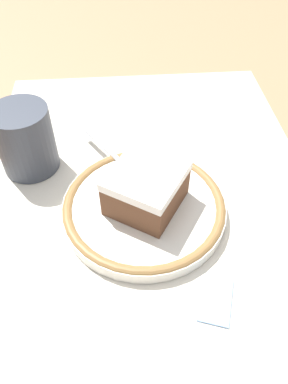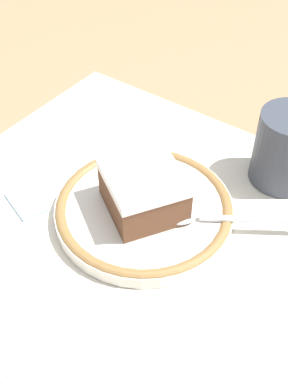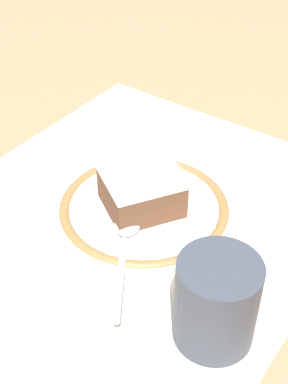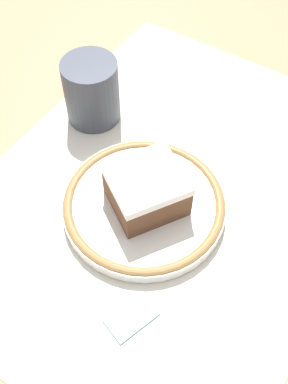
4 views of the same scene
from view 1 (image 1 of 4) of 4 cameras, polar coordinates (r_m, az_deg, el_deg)
name	(u,v)px [view 1 (image 1 of 4)]	position (r m, az deg, el deg)	size (l,w,h in m)	color
ground_plane	(149,189)	(0.46, 0.81, 0.53)	(2.40, 2.40, 0.00)	#9E7551
placemat	(149,188)	(0.46, 0.81, 0.59)	(0.54, 0.41, 0.00)	beige
plate	(144,207)	(0.43, 0.00, -2.31)	(0.19, 0.19, 0.02)	silver
cake_slice	(146,188)	(0.41, 0.33, 0.60)	(0.11, 0.10, 0.05)	brown
spoon	(125,165)	(0.46, -2.90, 4.09)	(0.13, 0.09, 0.01)	silver
cup	(26,143)	(0.49, -17.61, 7.12)	(0.07, 0.07, 0.09)	#383D47
napkin	(218,107)	(0.60, 11.27, 12.63)	(0.11, 0.09, 0.00)	white
sugar_packet	(216,299)	(0.38, 11.01, -15.81)	(0.05, 0.03, 0.01)	#8CB2E0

